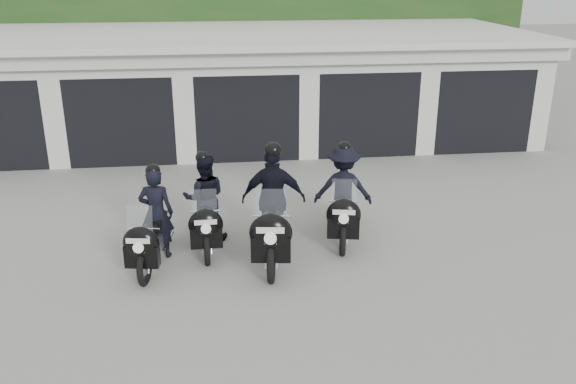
{
  "coord_description": "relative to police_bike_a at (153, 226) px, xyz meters",
  "views": [
    {
      "loc": [
        -0.83,
        -9.43,
        4.76
      ],
      "look_at": [
        0.38,
        0.34,
        1.05
      ],
      "focal_mm": 38.0,
      "sensor_mm": 36.0,
      "label": 1
    }
  ],
  "objects": [
    {
      "name": "police_bike_b",
      "position": [
        0.85,
        0.7,
        0.05
      ],
      "size": [
        0.79,
        1.99,
        1.73
      ],
      "rotation": [
        0.0,
        0.0,
        0.02
      ],
      "color": "black",
      "rests_on": "ground"
    },
    {
      "name": "garage_block",
      "position": [
        1.91,
        8.05,
        0.74
      ],
      "size": [
        16.4,
        6.8,
        2.96
      ],
      "color": "silver",
      "rests_on": "ground"
    },
    {
      "name": "police_bike_a",
      "position": [
        0.0,
        0.0,
        0.0
      ],
      "size": [
        0.79,
        1.97,
        1.72
      ],
      "rotation": [
        0.0,
        0.0,
        -0.16
      ],
      "color": "black",
      "rests_on": "ground"
    },
    {
      "name": "ground",
      "position": [
        1.91,
        -0.01,
        -0.68
      ],
      "size": [
        80.0,
        80.0,
        0.0
      ],
      "primitive_type": "plane",
      "color": "gray",
      "rests_on": "ground"
    },
    {
      "name": "police_bike_d",
      "position": [
        3.38,
        0.8,
        0.08
      ],
      "size": [
        1.17,
        2.04,
        1.8
      ],
      "rotation": [
        0.0,
        0.0,
        -0.2
      ],
      "color": "black",
      "rests_on": "ground"
    },
    {
      "name": "police_bike_c",
      "position": [
        2.02,
        0.11,
        0.17
      ],
      "size": [
        1.18,
        2.32,
        2.03
      ],
      "rotation": [
        0.0,
        0.0,
        -0.14
      ],
      "color": "black",
      "rests_on": "ground"
    },
    {
      "name": "background_vegetation",
      "position": [
        2.29,
        12.91,
        2.09
      ],
      "size": [
        20.0,
        3.9,
        5.8
      ],
      "color": "#1B3C16",
      "rests_on": "ground"
    }
  ]
}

